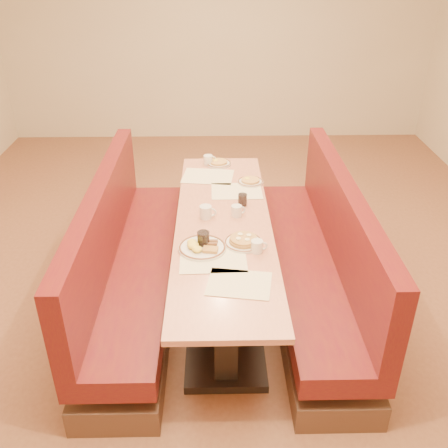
{
  "coord_description": "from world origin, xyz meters",
  "views": [
    {
      "loc": [
        -0.06,
        -3.2,
        2.55
      ],
      "look_at": [
        0.0,
        -0.2,
        0.85
      ],
      "focal_mm": 40.0,
      "sensor_mm": 36.0,
      "label": 1
    }
  ],
  "objects_px": {
    "diner_table": "(223,265)",
    "booth_right": "(317,265)",
    "pancake_plate": "(244,241)",
    "coffee_mug_c": "(237,211)",
    "eggs_plate": "(202,247)",
    "soda_tumbler_mid": "(242,200)",
    "coffee_mug_b": "(206,212)",
    "coffee_mug_a": "(257,246)",
    "booth_left": "(129,267)",
    "coffee_mug_d": "(208,160)",
    "soda_tumbler_near": "(203,240)"
  },
  "relations": [
    {
      "from": "coffee_mug_a",
      "to": "booth_left",
      "type": "bearing_deg",
      "value": 153.44
    },
    {
      "from": "booth_left",
      "to": "eggs_plate",
      "type": "relative_size",
      "value": 7.77
    },
    {
      "from": "diner_table",
      "to": "coffee_mug_d",
      "type": "height_order",
      "value": "coffee_mug_d"
    },
    {
      "from": "diner_table",
      "to": "booth_left",
      "type": "distance_m",
      "value": 0.73
    },
    {
      "from": "diner_table",
      "to": "coffee_mug_b",
      "type": "relative_size",
      "value": 19.5
    },
    {
      "from": "coffee_mug_c",
      "to": "booth_left",
      "type": "bearing_deg",
      "value": 168.74
    },
    {
      "from": "coffee_mug_b",
      "to": "coffee_mug_c",
      "type": "bearing_deg",
      "value": 13.68
    },
    {
      "from": "diner_table",
      "to": "coffee_mug_a",
      "type": "height_order",
      "value": "coffee_mug_a"
    },
    {
      "from": "eggs_plate",
      "to": "coffee_mug_d",
      "type": "bearing_deg",
      "value": 88.54
    },
    {
      "from": "coffee_mug_a",
      "to": "soda_tumbler_near",
      "type": "height_order",
      "value": "soda_tumbler_near"
    },
    {
      "from": "booth_left",
      "to": "booth_right",
      "type": "distance_m",
      "value": 1.46
    },
    {
      "from": "diner_table",
      "to": "booth_right",
      "type": "relative_size",
      "value": 1.0
    },
    {
      "from": "booth_left",
      "to": "soda_tumbler_near",
      "type": "height_order",
      "value": "booth_left"
    },
    {
      "from": "coffee_mug_d",
      "to": "soda_tumbler_mid",
      "type": "distance_m",
      "value": 0.87
    },
    {
      "from": "diner_table",
      "to": "coffee_mug_c",
      "type": "bearing_deg",
      "value": 44.13
    },
    {
      "from": "coffee_mug_a",
      "to": "coffee_mug_d",
      "type": "bearing_deg",
      "value": 98.94
    },
    {
      "from": "soda_tumbler_mid",
      "to": "coffee_mug_b",
      "type": "bearing_deg",
      "value": -144.93
    },
    {
      "from": "coffee_mug_c",
      "to": "coffee_mug_d",
      "type": "relative_size",
      "value": 0.96
    },
    {
      "from": "soda_tumbler_near",
      "to": "booth_right",
      "type": "bearing_deg",
      "value": 20.75
    },
    {
      "from": "booth_right",
      "to": "soda_tumbler_mid",
      "type": "relative_size",
      "value": 26.11
    },
    {
      "from": "coffee_mug_d",
      "to": "diner_table",
      "type": "bearing_deg",
      "value": -106.1
    },
    {
      "from": "coffee_mug_b",
      "to": "soda_tumbler_mid",
      "type": "xyz_separation_m",
      "value": [
        0.28,
        0.2,
        -0.0
      ]
    },
    {
      "from": "booth_right",
      "to": "coffee_mug_a",
      "type": "relative_size",
      "value": 22.17
    },
    {
      "from": "coffee_mug_b",
      "to": "booth_right",
      "type": "bearing_deg",
      "value": 2.81
    },
    {
      "from": "coffee_mug_c",
      "to": "eggs_plate",
      "type": "bearing_deg",
      "value": -136.97
    },
    {
      "from": "eggs_plate",
      "to": "soda_tumbler_near",
      "type": "height_order",
      "value": "soda_tumbler_near"
    },
    {
      "from": "coffee_mug_c",
      "to": "soda_tumbler_mid",
      "type": "xyz_separation_m",
      "value": [
        0.05,
        0.18,
        0.0
      ]
    },
    {
      "from": "pancake_plate",
      "to": "booth_right",
      "type": "bearing_deg",
      "value": 26.6
    },
    {
      "from": "pancake_plate",
      "to": "coffee_mug_c",
      "type": "bearing_deg",
      "value": 93.98
    },
    {
      "from": "booth_left",
      "to": "coffee_mug_b",
      "type": "bearing_deg",
      "value": 7.32
    },
    {
      "from": "booth_left",
      "to": "coffee_mug_d",
      "type": "bearing_deg",
      "value": 60.8
    },
    {
      "from": "eggs_plate",
      "to": "coffee_mug_c",
      "type": "distance_m",
      "value": 0.54
    },
    {
      "from": "diner_table",
      "to": "soda_tumbler_near",
      "type": "relative_size",
      "value": 21.8
    },
    {
      "from": "booth_left",
      "to": "coffee_mug_a",
      "type": "bearing_deg",
      "value": -22.96
    },
    {
      "from": "pancake_plate",
      "to": "coffee_mug_d",
      "type": "height_order",
      "value": "coffee_mug_d"
    },
    {
      "from": "coffee_mug_a",
      "to": "coffee_mug_d",
      "type": "distance_m",
      "value": 1.54
    },
    {
      "from": "booth_right",
      "to": "eggs_plate",
      "type": "bearing_deg",
      "value": -157.45
    },
    {
      "from": "coffee_mug_d",
      "to": "soda_tumbler_near",
      "type": "relative_size",
      "value": 1.02
    },
    {
      "from": "booth_left",
      "to": "soda_tumbler_mid",
      "type": "bearing_deg",
      "value": 17.28
    },
    {
      "from": "pancake_plate",
      "to": "coffee_mug_c",
      "type": "relative_size",
      "value": 2.38
    },
    {
      "from": "eggs_plate",
      "to": "coffee_mug_d",
      "type": "relative_size",
      "value": 2.76
    },
    {
      "from": "coffee_mug_c",
      "to": "coffee_mug_d",
      "type": "bearing_deg",
      "value": 84.3
    },
    {
      "from": "booth_right",
      "to": "coffee_mug_c",
      "type": "relative_size",
      "value": 22.36
    },
    {
      "from": "booth_left",
      "to": "booth_right",
      "type": "relative_size",
      "value": 1.0
    },
    {
      "from": "booth_left",
      "to": "coffee_mug_c",
      "type": "height_order",
      "value": "booth_left"
    },
    {
      "from": "coffee_mug_b",
      "to": "booth_left",
      "type": "bearing_deg",
      "value": -164.71
    },
    {
      "from": "booth_left",
      "to": "coffee_mug_b",
      "type": "distance_m",
      "value": 0.75
    },
    {
      "from": "eggs_plate",
      "to": "diner_table",
      "type": "bearing_deg",
      "value": 67.28
    },
    {
      "from": "coffee_mug_d",
      "to": "coffee_mug_c",
      "type": "bearing_deg",
      "value": -99.71
    },
    {
      "from": "booth_right",
      "to": "soda_tumbler_mid",
      "type": "height_order",
      "value": "booth_right"
    }
  ]
}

